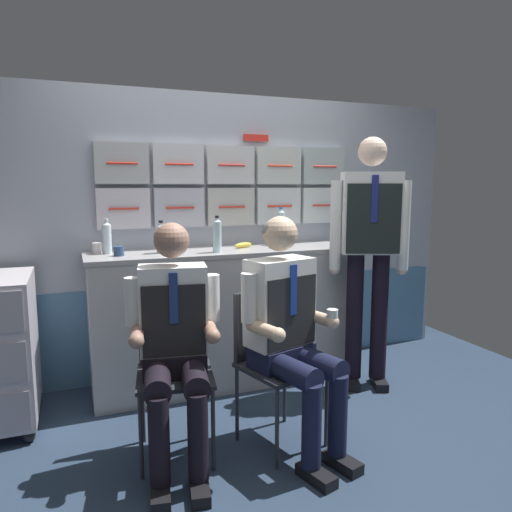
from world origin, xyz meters
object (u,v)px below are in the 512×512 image
at_px(crew_member_standing, 369,238).
at_px(coffee_cup_white, 278,242).
at_px(folding_chair_left, 174,355).
at_px(snack_banana, 243,245).
at_px(crew_member_left, 174,334).
at_px(folding_chair_right, 271,348).
at_px(crew_member_right, 290,323).
at_px(water_bottle_blue_cap, 281,227).

xyz_separation_m(crew_member_standing, coffee_cup_white, (-0.53, 0.39, -0.05)).
bearing_deg(folding_chair_left, snack_banana, 49.68).
distance_m(crew_member_left, crew_member_standing, 1.63).
xyz_separation_m(folding_chair_left, folding_chair_right, (0.54, -0.09, 0.00)).
bearing_deg(crew_member_right, coffee_cup_white, 69.60).
distance_m(folding_chair_left, water_bottle_blue_cap, 1.51).
relative_size(folding_chair_left, folding_chair_right, 1.00).
distance_m(water_bottle_blue_cap, snack_banana, 0.37).
height_order(crew_member_standing, coffee_cup_white, crew_member_standing).
bearing_deg(crew_member_standing, water_bottle_blue_cap, 127.12).
height_order(folding_chair_left, crew_member_right, crew_member_right).
height_order(crew_member_right, crew_member_standing, crew_member_standing).
xyz_separation_m(crew_member_left, crew_member_right, (0.61, -0.09, 0.02)).
bearing_deg(water_bottle_blue_cap, crew_member_right, -111.83).
distance_m(folding_chair_right, coffee_cup_white, 1.04).
bearing_deg(snack_banana, crew_member_left, -126.47).
height_order(crew_member_left, water_bottle_blue_cap, water_bottle_blue_cap).
xyz_separation_m(folding_chair_left, crew_member_right, (0.58, -0.25, 0.18)).
bearing_deg(crew_member_right, snack_banana, 83.57).
bearing_deg(water_bottle_blue_cap, crew_member_left, -135.20).
bearing_deg(crew_member_left, crew_member_standing, 18.15).
bearing_deg(folding_chair_right, crew_member_standing, 24.44).
relative_size(folding_chair_left, crew_member_standing, 0.48).
bearing_deg(water_bottle_blue_cap, folding_chair_right, -116.89).
xyz_separation_m(crew_member_right, water_bottle_blue_cap, (0.46, 1.15, 0.42)).
bearing_deg(snack_banana, folding_chair_left, -130.32).
height_order(folding_chair_left, crew_member_standing, crew_member_standing).
relative_size(crew_member_right, coffee_cup_white, 16.09).
xyz_separation_m(crew_member_left, folding_chair_right, (0.57, 0.07, -0.17)).
height_order(folding_chair_left, folding_chair_right, same).
distance_m(crew_member_right, crew_member_standing, 1.13).
xyz_separation_m(crew_member_standing, water_bottle_blue_cap, (-0.43, 0.57, 0.05)).
bearing_deg(folding_chair_right, crew_member_left, -173.28).
height_order(water_bottle_blue_cap, coffee_cup_white, water_bottle_blue_cap).
bearing_deg(crew_member_standing, folding_chair_left, -167.28).
xyz_separation_m(crew_member_left, crew_member_standing, (1.51, 0.49, 0.39)).
bearing_deg(crew_member_right, folding_chair_left, 157.12).
height_order(folding_chair_left, water_bottle_blue_cap, water_bottle_blue_cap).
distance_m(folding_chair_left, coffee_cup_white, 1.29).
height_order(water_bottle_blue_cap, snack_banana, water_bottle_blue_cap).
relative_size(crew_member_standing, water_bottle_blue_cap, 6.08).
xyz_separation_m(crew_member_left, coffee_cup_white, (0.97, 0.88, 0.34)).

